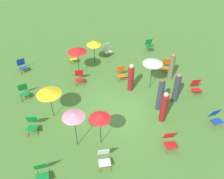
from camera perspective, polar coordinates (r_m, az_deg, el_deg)
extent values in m
plane|color=#477A33|center=(12.20, 1.78, -5.20)|extent=(40.00, 40.00, 0.00)
cube|color=olive|center=(15.99, -21.25, 4.03)|extent=(0.23, 0.74, 0.04)
cube|color=olive|center=(16.04, -19.78, 4.56)|extent=(0.23, 0.74, 0.04)
cube|color=#1947B7|center=(15.80, -20.61, 4.87)|extent=(0.57, 0.54, 0.13)
cube|color=#1947B7|center=(15.91, -21.14, 6.20)|extent=(0.53, 0.36, 0.57)
cylinder|color=olive|center=(15.67, -20.35, 4.33)|extent=(0.43, 0.14, 0.03)
cube|color=olive|center=(13.99, 18.52, -0.72)|extent=(0.17, 0.75, 0.04)
cube|color=olive|center=(14.18, 20.13, -0.55)|extent=(0.17, 0.75, 0.04)
cube|color=red|center=(13.87, 19.71, -0.09)|extent=(0.55, 0.51, 0.13)
cube|color=red|center=(13.91, 19.47, 1.58)|extent=(0.52, 0.33, 0.57)
cylinder|color=olive|center=(13.78, 19.98, -0.84)|extent=(0.44, 0.11, 0.03)
cube|color=olive|center=(10.18, -14.92, -19.71)|extent=(0.05, 0.76, 0.04)
cube|color=#148C38|center=(9.93, -16.44, -19.63)|extent=(0.49, 0.44, 0.13)
cube|color=#148C38|center=(9.87, -16.88, -17.32)|extent=(0.48, 0.26, 0.57)
cube|color=olive|center=(15.35, 12.19, 4.48)|extent=(0.21, 0.75, 0.04)
cube|color=olive|center=(15.48, 13.76, 4.54)|extent=(0.21, 0.75, 0.04)
cube|color=orange|center=(15.20, 13.21, 5.08)|extent=(0.57, 0.53, 0.13)
cube|color=orange|center=(15.29, 13.06, 6.58)|extent=(0.52, 0.35, 0.57)
cylinder|color=olive|center=(15.08, 13.37, 4.43)|extent=(0.43, 0.13, 0.03)
cube|color=olive|center=(12.47, 22.68, -7.78)|extent=(0.05, 0.76, 0.04)
cube|color=olive|center=(12.72, 24.26, -7.25)|extent=(0.05, 0.76, 0.04)
cube|color=#1947B7|center=(12.38, 24.04, -7.01)|extent=(0.49, 0.44, 0.13)
cube|color=#1947B7|center=(12.34, 23.57, -5.18)|extent=(0.48, 0.25, 0.57)
cylinder|color=olive|center=(12.33, 24.50, -7.86)|extent=(0.44, 0.03, 0.03)
cube|color=olive|center=(14.15, -8.61, 1.65)|extent=(0.16, 0.76, 0.04)
cube|color=olive|center=(14.14, -6.84, 1.82)|extent=(0.16, 0.76, 0.04)
cube|color=red|center=(13.91, -7.79, 2.31)|extent=(0.54, 0.51, 0.13)
cube|color=red|center=(13.99, -7.95, 3.96)|extent=(0.51, 0.32, 0.57)
cylinder|color=olive|center=(13.79, -7.73, 1.59)|extent=(0.44, 0.10, 0.03)
cube|color=olive|center=(17.35, 8.17, 9.34)|extent=(0.13, 0.76, 0.04)
cube|color=olive|center=(17.49, 9.56, 9.44)|extent=(0.13, 0.76, 0.04)
cube|color=#148C38|center=(17.22, 9.05, 9.95)|extent=(0.53, 0.49, 0.13)
cube|color=#148C38|center=(17.33, 8.83, 11.24)|extent=(0.51, 0.31, 0.57)
cylinder|color=olive|center=(17.09, 9.23, 9.42)|extent=(0.44, 0.08, 0.03)
cube|color=olive|center=(16.09, -10.02, 6.56)|extent=(0.06, 0.76, 0.04)
cube|color=olive|center=(16.15, -8.49, 6.87)|extent=(0.06, 0.76, 0.04)
cube|color=yellow|center=(15.90, -9.26, 7.30)|extent=(0.49, 0.45, 0.13)
cube|color=yellow|center=(16.02, -9.61, 8.68)|extent=(0.49, 0.26, 0.57)
cylinder|color=olive|center=(15.77, -9.08, 6.73)|extent=(0.44, 0.04, 0.03)
cube|color=olive|center=(16.58, -1.75, 8.22)|extent=(0.25, 0.74, 0.04)
cube|color=olive|center=(16.78, -0.48, 8.66)|extent=(0.25, 0.74, 0.04)
cube|color=white|center=(16.48, -0.92, 9.05)|extent=(0.58, 0.55, 0.13)
cube|color=white|center=(16.56, -1.52, 10.31)|extent=(0.53, 0.37, 0.57)
cylinder|color=olive|center=(16.37, -0.52, 8.55)|extent=(0.43, 0.15, 0.03)
cube|color=olive|center=(14.30, 1.35, 2.61)|extent=(0.10, 0.76, 0.04)
cube|color=olive|center=(14.40, 3.05, 2.85)|extent=(0.10, 0.76, 0.04)
cube|color=orange|center=(14.12, 2.34, 3.32)|extent=(0.52, 0.47, 0.13)
cube|color=orange|center=(14.20, 2.04, 4.93)|extent=(0.50, 0.29, 0.57)
cylinder|color=olive|center=(14.01, 2.54, 2.63)|extent=(0.44, 0.07, 0.03)
cube|color=olive|center=(10.17, -3.13, -17.66)|extent=(0.16, 0.76, 0.04)
cube|color=olive|center=(10.20, -0.56, -17.36)|extent=(0.16, 0.76, 0.04)
cube|color=white|center=(9.92, -1.79, -17.19)|extent=(0.54, 0.50, 0.13)
cube|color=white|center=(9.86, -2.07, -14.85)|extent=(0.51, 0.32, 0.57)
cylinder|color=olive|center=(9.87, -1.62, -18.37)|extent=(0.44, 0.10, 0.03)
cube|color=olive|center=(11.93, -19.41, -9.33)|extent=(0.20, 0.75, 0.04)
cube|color=olive|center=(11.82, -17.32, -9.27)|extent=(0.20, 0.75, 0.04)
cube|color=#148C38|center=(11.63, -18.69, -8.84)|extent=(0.56, 0.53, 0.13)
cube|color=#148C38|center=(11.63, -18.75, -6.81)|extent=(0.52, 0.34, 0.57)
cylinder|color=olive|center=(11.55, -18.77, -9.80)|extent=(0.44, 0.12, 0.03)
cube|color=olive|center=(13.85, -21.06, -1.88)|extent=(0.10, 0.76, 0.04)
cube|color=olive|center=(13.84, -19.29, -1.43)|extent=(0.10, 0.76, 0.04)
cube|color=#148C38|center=(13.61, -20.35, -1.10)|extent=(0.52, 0.47, 0.13)
cube|color=#148C38|center=(13.69, -20.76, 0.54)|extent=(0.50, 0.29, 0.57)
cylinder|color=olive|center=(13.50, -20.18, -1.84)|extent=(0.44, 0.07, 0.03)
cube|color=olive|center=(10.90, 12.42, -13.48)|extent=(0.17, 0.75, 0.04)
cube|color=olive|center=(11.04, 14.63, -13.11)|extent=(0.17, 0.75, 0.04)
cube|color=red|center=(10.72, 13.91, -12.88)|extent=(0.55, 0.51, 0.13)
cube|color=red|center=(10.68, 13.62, -10.71)|extent=(0.52, 0.33, 0.57)
cylinder|color=olive|center=(10.66, 14.20, -13.94)|extent=(0.44, 0.11, 0.03)
cylinder|color=black|center=(11.74, -14.46, -3.24)|extent=(0.03, 0.03, 1.69)
cone|color=yellow|center=(11.28, -15.04, -0.48)|extent=(1.17, 1.17, 0.28)
cylinder|color=black|center=(14.38, -8.16, 6.75)|extent=(0.03, 0.03, 1.84)
cone|color=red|center=(13.97, -8.45, 9.51)|extent=(1.12, 1.12, 0.31)
cylinder|color=black|center=(13.25, 9.46, 3.62)|extent=(0.03, 0.03, 1.89)
cone|color=white|center=(12.79, 9.86, 6.69)|extent=(1.08, 1.08, 0.26)
cylinder|color=black|center=(15.37, -4.27, 8.89)|extent=(0.03, 0.03, 1.62)
cone|color=yellow|center=(15.04, -4.39, 11.18)|extent=(0.94, 0.94, 0.29)
cylinder|color=black|center=(10.18, -2.80, -9.55)|extent=(0.03, 0.03, 1.76)
cone|color=red|center=(9.61, -2.94, -6.46)|extent=(0.91, 0.91, 0.25)
cylinder|color=black|center=(10.15, -8.77, -9.59)|extent=(0.03, 0.03, 1.94)
cone|color=pink|center=(9.51, -9.29, -6.06)|extent=(0.94, 0.94, 0.21)
cylinder|color=#333847|center=(12.77, 15.23, 0.11)|extent=(0.33, 0.33, 1.54)
sphere|color=#936647|center=(12.25, 15.91, 3.30)|extent=(0.23, 0.23, 0.23)
cylinder|color=#333847|center=(12.02, 11.52, -1.52)|extent=(0.36, 0.36, 1.70)
sphere|color=brown|center=(11.44, 12.11, 2.07)|extent=(0.20, 0.20, 0.20)
cylinder|color=maroon|center=(11.50, 12.35, -4.48)|extent=(0.36, 0.36, 1.52)
sphere|color=tan|center=(10.94, 12.96, -1.19)|extent=(0.24, 0.24, 0.24)
cylinder|color=maroon|center=(13.12, 4.56, 2.56)|extent=(0.45, 0.45, 1.47)
sphere|color=beige|center=(12.64, 4.75, 5.62)|extent=(0.24, 0.24, 0.24)
cylinder|color=#72664C|center=(14.36, 14.10, 5.02)|extent=(0.43, 0.43, 1.50)
sphere|color=#936647|center=(13.91, 14.64, 7.93)|extent=(0.23, 0.23, 0.23)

